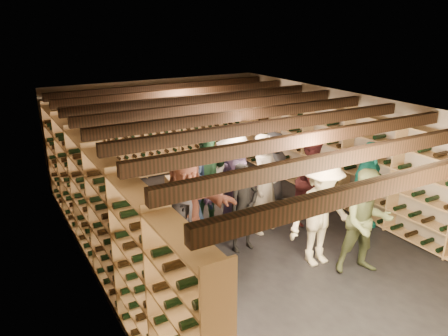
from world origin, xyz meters
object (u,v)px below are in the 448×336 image
Objects in this scene: crate_stack_right at (169,205)px; person_12 at (273,167)px; person_1 at (244,208)px; person_9 at (233,178)px; person_6 at (192,197)px; crate_loose at (191,201)px; person_11 at (236,194)px; person_8 at (313,181)px; person_4 at (367,186)px; person_2 at (366,222)px; person_7 at (265,184)px; crate_stack_left at (179,196)px; person_0 at (178,250)px; person_5 at (186,209)px; person_10 at (206,182)px; person_3 at (321,213)px.

person_12 is at bearing -12.34° from crate_stack_right.
person_9 is at bearing 64.83° from person_1.
person_6 is at bearing -165.97° from person_9.
person_11 reaches higher than crate_loose.
person_6 is at bearing 161.88° from person_11.
person_1 is at bearing 170.24° from person_8.
person_4 is at bearing -13.61° from person_1.
person_2 is 2.01m from person_7.
person_1 is at bearing -74.70° from crate_stack_right.
person_1 is 2.29m from person_12.
crate_loose is 3.97m from person_2.
crate_stack_left is at bearing 147.80° from person_12.
person_0 is at bearing -178.79° from person_8.
person_4 is 3.29m from person_6.
crate_stack_right is (-0.15, 0.20, -0.25)m from crate_stack_left.
person_9 is at bearing -44.19° from crate_stack_left.
person_9 is 1.17× the size of person_12.
person_8 is at bearing 97.77° from person_2.
crate_loose is at bearing 89.78° from person_7.
person_0 is at bearing -138.88° from person_6.
person_0 is at bearing -153.63° from person_1.
person_5 is (-2.24, 1.75, 0.04)m from person_2.
crate_loose is 1.78m from person_11.
person_9 reaches higher than crate_stack_right.
person_2 is (1.26, -1.54, 0.08)m from person_1.
person_6 is 0.90× the size of person_7.
person_10 reaches higher than person_1.
person_5 reaches higher than crate_stack_left.
crate_stack_right is 1.01× the size of crate_loose.
person_11 is at bearing -66.09° from person_10.
person_12 is (0.90, 2.50, -0.12)m from person_3.
person_7 is at bearing 52.90° from person_0.
person_6 is 0.56m from person_10.
person_3 is at bearing -73.87° from person_10.
person_1 is (0.40, -1.80, 0.35)m from crate_stack_left.
person_0 is 4.14m from person_12.
person_7 is (1.12, -1.40, 0.51)m from crate_stack_left.
crate_stack_left is 0.47× the size of person_5.
person_9 reaches higher than person_1.
person_11 is at bearing 69.92° from person_1.
person_10 reaches higher than person_11.
person_2 is at bearing -63.53° from crate_stack_left.
crate_stack_right is 0.28× the size of person_5.
person_4 is 3.01m from person_10.
person_10 reaches higher than crate_stack_right.
person_3 reaches higher than person_2.
person_7 is at bearing 97.35° from person_3.
crate_stack_left is 3.65m from person_4.
person_0 is 1.05× the size of person_6.
person_9 is 0.58m from person_10.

